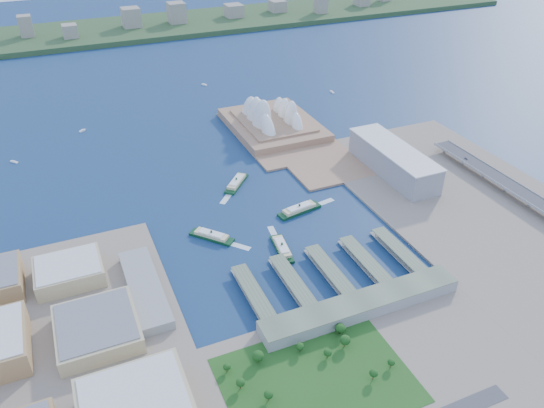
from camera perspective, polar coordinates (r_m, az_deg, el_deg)
name	(u,v)px	position (r m, az deg, el deg)	size (l,w,h in m)	color
ground	(286,239)	(598.77, 1.54, -3.73)	(3000.00, 3000.00, 0.00)	#0F2449
west_land	(61,378)	(485.67, -21.74, -17.03)	(220.00, 390.00, 3.00)	gray
south_land	(393,376)	(466.51, 12.88, -17.57)	(720.00, 180.00, 3.00)	gray
east_land	(484,213)	(687.61, 21.88, -0.95)	(240.00, 500.00, 3.00)	gray
peninsula	(279,133)	(841.85, 0.81, 7.70)	(135.00, 220.00, 3.00)	#956F51
far_shore	(127,29)	(1474.14, -15.36, 17.67)	(2200.00, 260.00, 12.00)	#2D4926
opera_house	(273,110)	(845.57, 0.11, 10.07)	(134.00, 180.00, 58.00)	white
toaster_building	(393,160)	(734.47, 12.90, 4.60)	(45.00, 155.00, 35.00)	gray
expressway	(530,202)	(719.13, 26.00, 0.21)	(26.00, 340.00, 11.85)	gray
west_buildings	(54,336)	(500.10, -22.42, -12.98)	(200.00, 280.00, 27.00)	#9A784D
ferry_wharves	(329,271)	(548.79, 6.18, -7.21)	(184.00, 90.00, 9.30)	#59644C
terminal_building	(361,305)	(508.58, 9.59, -10.71)	(200.00, 28.00, 12.00)	gray
park	(317,373)	(446.56, 4.88, -17.69)	(150.00, 110.00, 16.00)	#194714
far_skyline	(126,17)	(1447.31, -15.41, 18.78)	(1900.00, 140.00, 55.00)	gray
ferry_a	(211,234)	(600.29, -6.53, -3.27)	(13.39, 52.62, 9.95)	#0D3619
ferry_b	(236,181)	(698.71, -3.85, 2.45)	(13.72, 53.89, 10.19)	#0D3619
ferry_c	(282,247)	(578.42, 1.07, -4.60)	(13.10, 51.46, 9.73)	#0D3619
ferry_d	(299,208)	(642.13, 2.97, -0.43)	(14.40, 56.57, 10.70)	#0D3619
boat_a	(14,162)	(838.49, -25.99, 4.12)	(3.23, 12.90, 2.49)	white
boat_b	(82,130)	(901.02, -19.73, 7.46)	(3.81, 10.89, 2.94)	white
boat_c	(332,92)	(1015.52, 6.47, 11.91)	(3.72, 12.76, 2.87)	white
boat_e	(204,84)	(1054.51, -7.30, 12.64)	(3.77, 11.85, 2.91)	white
car_c	(466,159)	(778.39, 20.14, 4.60)	(2.07, 5.09, 1.48)	slate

